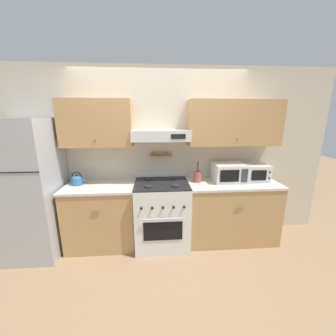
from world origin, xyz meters
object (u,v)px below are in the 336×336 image
object	(u,v)px
toaster_oven	(256,173)
tea_kettle	(77,180)
stove_range	(162,213)
refrigerator	(30,189)
microwave	(228,172)
utensil_crock	(197,177)

from	to	relation	value
toaster_oven	tea_kettle	bearing A→B (deg)	179.96
stove_range	tea_kettle	world-z (taller)	tea_kettle
refrigerator	stove_range	bearing A→B (deg)	1.44
tea_kettle	microwave	xyz separation A→B (m)	(2.18, 0.02, 0.06)
stove_range	refrigerator	bearing A→B (deg)	-178.56
stove_range	refrigerator	world-z (taller)	refrigerator
refrigerator	utensil_crock	distance (m)	2.29
utensil_crock	refrigerator	bearing A→B (deg)	-176.21
utensil_crock	toaster_oven	world-z (taller)	utensil_crock
stove_range	refrigerator	size ratio (longest dim) A/B	0.55
tea_kettle	utensil_crock	bearing A→B (deg)	0.00
refrigerator	tea_kettle	world-z (taller)	refrigerator
tea_kettle	microwave	bearing A→B (deg)	0.47
stove_range	utensil_crock	world-z (taller)	utensil_crock
stove_range	microwave	xyz separation A→B (m)	(1.00, 0.13, 0.57)
utensil_crock	toaster_oven	size ratio (longest dim) A/B	0.90
stove_range	microwave	bearing A→B (deg)	7.14
tea_kettle	microwave	size ratio (longest dim) A/B	0.44
tea_kettle	toaster_oven	world-z (taller)	toaster_oven
tea_kettle	utensil_crock	size ratio (longest dim) A/B	0.65
tea_kettle	utensil_crock	world-z (taller)	utensil_crock
toaster_oven	microwave	bearing A→B (deg)	177.29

